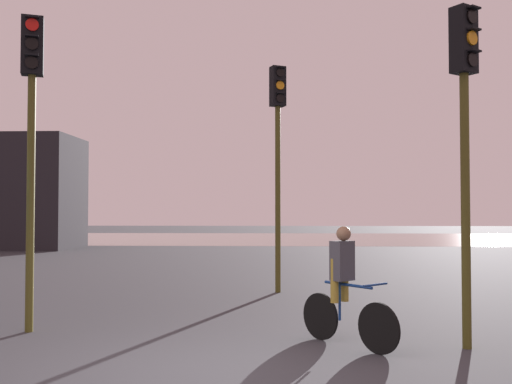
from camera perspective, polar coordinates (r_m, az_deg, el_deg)
The scene contains 6 objects.
ground_plane at distance 6.62m, azimuth -6.31°, elevation -17.96°, with size 120.00×120.00×0.00m, color #333338.
water_strip at distance 37.12m, azimuth 0.76°, elevation -4.65°, with size 80.00×16.00×0.01m, color gray.
traffic_light_near_left at distance 9.44m, azimuth -21.53°, elevation 7.34°, with size 0.38×0.40×4.81m.
traffic_light_center at distance 12.91m, azimuth 2.20°, elevation 5.55°, with size 0.39×0.41×5.09m.
traffic_light_near_right at distance 8.24m, azimuth 20.15°, elevation 7.64°, with size 0.40×0.42×4.59m.
cyclist at distance 7.95m, azimuth 8.82°, elevation -9.19°, with size 1.14×1.32×1.62m.
Camera 1 is at (0.93, -6.29, 1.84)m, focal length 40.00 mm.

